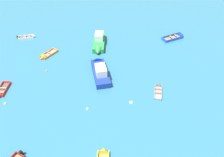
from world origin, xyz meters
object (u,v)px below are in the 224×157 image
(rowboat_yellow_outer_right, at_px, (103,157))
(mooring_buoy_trailing, at_px, (87,109))
(mooring_buoy_between_boats_left, at_px, (131,103))
(rowboat_grey_midfield_right, at_px, (158,88))
(mooring_buoy_central, at_px, (47,71))
(rowboat_orange_near_camera, at_px, (45,56))
(rowboat_blue_far_back, at_px, (177,36))
(motor_launch_green_foreground_center, at_px, (99,43))
(motor_launch_deep_blue_back_row_right, at_px, (100,70))
(rowboat_red_far_right, at_px, (0,93))
(rowboat_white_cluster_inner, at_px, (30,37))
(mooring_buoy_near_foreground, at_px, (5,104))

(rowboat_yellow_outer_right, xyz_separation_m, mooring_buoy_trailing, (-3.42, 6.11, -0.18))
(rowboat_yellow_outer_right, relative_size, mooring_buoy_between_boats_left, 7.83)
(rowboat_grey_midfield_right, relative_size, mooring_buoy_central, 10.91)
(rowboat_orange_near_camera, relative_size, mooring_buoy_central, 12.32)
(rowboat_yellow_outer_right, relative_size, rowboat_blue_far_back, 0.79)
(motor_launch_green_foreground_center, bearing_deg, rowboat_grey_midfield_right, -40.58)
(motor_launch_deep_blue_back_row_right, relative_size, mooring_buoy_trailing, 21.43)
(rowboat_blue_far_back, xyz_separation_m, rowboat_grey_midfield_right, (-3.15, -14.94, -0.11))
(rowboat_blue_far_back, relative_size, mooring_buoy_trailing, 13.84)
(rowboat_blue_far_back, xyz_separation_m, mooring_buoy_between_boats_left, (-6.57, -18.33, -0.24))
(motor_launch_deep_blue_back_row_right, xyz_separation_m, rowboat_grey_midfield_right, (8.82, -1.70, -0.54))
(motor_launch_green_foreground_center, height_order, rowboat_grey_midfield_right, motor_launch_green_foreground_center)
(motor_launch_deep_blue_back_row_right, bearing_deg, rowboat_red_far_right, -150.70)
(rowboat_white_cluster_inner, bearing_deg, mooring_buoy_central, -50.92)
(rowboat_yellow_outer_right, height_order, mooring_buoy_trailing, rowboat_yellow_outer_right)
(motor_launch_deep_blue_back_row_right, relative_size, mooring_buoy_between_boats_left, 15.26)
(rowboat_white_cluster_inner, relative_size, mooring_buoy_trailing, 10.46)
(mooring_buoy_central, height_order, mooring_buoy_between_boats_left, mooring_buoy_between_boats_left)
(motor_launch_green_foreground_center, distance_m, rowboat_white_cluster_inner, 13.57)
(rowboat_blue_far_back, bearing_deg, motor_launch_green_foreground_center, -157.58)
(rowboat_yellow_outer_right, relative_size, mooring_buoy_near_foreground, 10.32)
(rowboat_orange_near_camera, bearing_deg, mooring_buoy_between_boats_left, -25.96)
(rowboat_red_far_right, distance_m, mooring_buoy_near_foreground, 2.16)
(rowboat_blue_far_back, relative_size, rowboat_grey_midfield_right, 1.39)
(rowboat_white_cluster_inner, distance_m, mooring_buoy_trailing, 21.74)
(rowboat_orange_near_camera, height_order, rowboat_yellow_outer_right, rowboat_yellow_outer_right)
(mooring_buoy_near_foreground, relative_size, mooring_buoy_trailing, 1.07)
(motor_launch_deep_blue_back_row_right, distance_m, rowboat_blue_far_back, 17.86)
(rowboat_grey_midfield_right, xyz_separation_m, mooring_buoy_central, (-17.05, 0.75, -0.13))
(motor_launch_green_foreground_center, height_order, rowboat_white_cluster_inner, motor_launch_green_foreground_center)
(motor_launch_green_foreground_center, distance_m, rowboat_orange_near_camera, 9.58)
(rowboat_grey_midfield_right, height_order, mooring_buoy_between_boats_left, rowboat_grey_midfield_right)
(rowboat_orange_near_camera, bearing_deg, rowboat_white_cluster_inner, 134.43)
(motor_launch_deep_blue_back_row_right, height_order, mooring_buoy_near_foreground, motor_launch_deep_blue_back_row_right)
(rowboat_blue_far_back, distance_m, mooring_buoy_between_boats_left, 19.47)
(mooring_buoy_between_boats_left, bearing_deg, motor_launch_green_foreground_center, 120.20)
(rowboat_grey_midfield_right, bearing_deg, rowboat_yellow_outer_right, -114.71)
(rowboat_yellow_outer_right, distance_m, mooring_buoy_trailing, 7.00)
(rowboat_grey_midfield_right, height_order, mooring_buoy_near_foreground, rowboat_grey_midfield_right)
(rowboat_white_cluster_inner, bearing_deg, mooring_buoy_between_boats_left, -32.04)
(motor_launch_deep_blue_back_row_right, bearing_deg, rowboat_blue_far_back, 47.90)
(rowboat_yellow_outer_right, height_order, mooring_buoy_between_boats_left, rowboat_yellow_outer_right)
(rowboat_red_far_right, xyz_separation_m, mooring_buoy_near_foreground, (1.58, -1.45, -0.17))
(motor_launch_deep_blue_back_row_right, height_order, rowboat_red_far_right, motor_launch_deep_blue_back_row_right)
(rowboat_red_far_right, relative_size, rowboat_yellow_outer_right, 0.97)
(mooring_buoy_between_boats_left, bearing_deg, rowboat_yellow_outer_right, -103.15)
(rowboat_yellow_outer_right, bearing_deg, mooring_buoy_between_boats_left, 76.85)
(rowboat_blue_far_back, bearing_deg, rowboat_grey_midfield_right, -101.91)
(rowboat_red_far_right, distance_m, rowboat_grey_midfield_right, 21.75)
(motor_launch_green_foreground_center, bearing_deg, rowboat_white_cluster_inner, 177.98)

